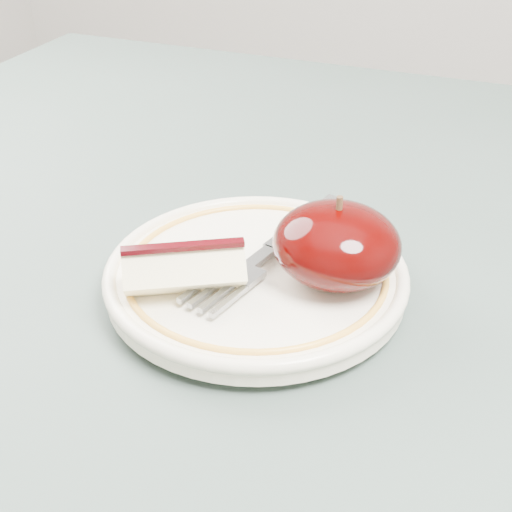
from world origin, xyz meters
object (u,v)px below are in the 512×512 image
at_px(table, 250,364).
at_px(plate, 256,275).
at_px(apple_half, 337,244).
at_px(fork, 270,250).

distance_m(table, plate, 0.11).
relative_size(table, apple_half, 11.55).
bearing_deg(plate, apple_half, 10.85).
height_order(plate, apple_half, apple_half).
distance_m(apple_half, fork, 0.05).
distance_m(plate, apple_half, 0.06).
xyz_separation_m(table, apple_half, (0.06, -0.02, 0.13)).
bearing_deg(apple_half, table, 164.13).
relative_size(plate, fork, 1.18).
distance_m(table, apple_half, 0.15).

